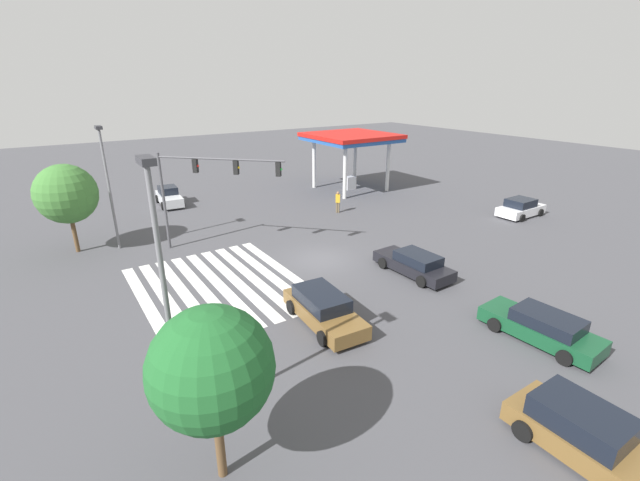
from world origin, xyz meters
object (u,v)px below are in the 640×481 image
object	(u,v)px
car_3	(169,197)
fire_hydrant	(240,349)
street_light_pole_a	(107,178)
tree_corner_b	(66,194)
car_0	(584,433)
car_4	(521,208)
tree_corner_a	(212,368)
street_light_pole_b	(163,281)
car_1	(542,327)
traffic_signal_mast	(204,179)
car_5	(414,264)
pedestrian	(338,201)
car_2	(323,309)

from	to	relation	value
car_3	fire_hydrant	world-z (taller)	car_3
street_light_pole_a	tree_corner_b	xyz separation A→B (m)	(-0.86, -2.36, -0.90)
car_0	car_4	bearing A→B (deg)	126.84
car_4	fire_hydrant	xyz separation A→B (m)	(5.22, -26.85, -0.25)
tree_corner_a	fire_hydrant	xyz separation A→B (m)	(-4.70, 2.60, -3.17)
street_light_pole_b	car_0	bearing A→B (deg)	51.21
car_1	street_light_pole_a	size ratio (longest dim) A/B	0.63
traffic_signal_mast	street_light_pole_a	xyz separation A→B (m)	(-3.81, -4.87, 0.00)
street_light_pole_b	tree_corner_b	size ratio (longest dim) A/B	1.52
car_1	street_light_pole_a	bearing A→B (deg)	27.78
car_1	tree_corner_a	distance (m)	14.18
car_1	street_light_pole_b	distance (m)	15.32
car_3	car_5	xyz separation A→B (m)	(22.53, 7.66, -0.09)
car_5	street_light_pole_b	xyz separation A→B (m)	(4.16, -14.50, 4.50)
traffic_signal_mast	car_4	size ratio (longest dim) A/B	1.48
car_0	pedestrian	bearing A→B (deg)	160.97
traffic_signal_mast	car_3	distance (m)	13.35
car_0	street_light_pole_b	bearing A→B (deg)	-128.63
car_2	car_4	distance (m)	23.06
car_3	tree_corner_b	distance (m)	11.81
tree_corner_b	car_5	bearing A→B (deg)	47.34
car_3	street_light_pole_a	distance (m)	11.31
tree_corner_a	fire_hydrant	bearing A→B (deg)	151.01
pedestrian	tree_corner_a	bearing A→B (deg)	-1.06
car_2	tree_corner_b	distance (m)	18.36
traffic_signal_mast	car_0	world-z (taller)	traffic_signal_mast
street_light_pole_a	street_light_pole_b	xyz separation A→B (m)	(17.79, -1.12, 0.39)
tree_corner_b	car_2	bearing A→B (deg)	27.97
tree_corner_b	traffic_signal_mast	bearing A→B (deg)	57.12
car_4	street_light_pole_a	size ratio (longest dim) A/B	0.54
car_2	pedestrian	size ratio (longest dim) A/B	2.75
traffic_signal_mast	street_light_pole_a	distance (m)	6.18
pedestrian	car_1	bearing A→B (deg)	31.22
car_5	car_4	bearing A→B (deg)	-79.60
car_5	pedestrian	world-z (taller)	pedestrian
car_5	fire_hydrant	xyz separation A→B (m)	(1.96, -11.53, -0.20)
car_5	street_light_pole_a	distance (m)	19.54
traffic_signal_mast	car_4	distance (m)	25.05
car_2	street_light_pole_a	world-z (taller)	street_light_pole_a
car_2	car_0	bearing A→B (deg)	16.59
car_1	car_2	distance (m)	9.38
street_light_pole_b	fire_hydrant	distance (m)	5.98
street_light_pole_a	street_light_pole_b	size ratio (longest dim) A/B	0.91
car_0	fire_hydrant	xyz separation A→B (m)	(-9.88, -6.58, -0.31)
pedestrian	tree_corner_a	world-z (taller)	tree_corner_a
car_0	car_5	size ratio (longest dim) A/B	0.88
car_5	street_light_pole_b	size ratio (longest dim) A/B	0.57
car_1	tree_corner_b	distance (m)	27.29
traffic_signal_mast	car_2	distance (m)	12.08
car_0	car_5	world-z (taller)	car_0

